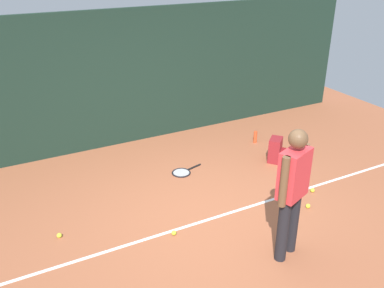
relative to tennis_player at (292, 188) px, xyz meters
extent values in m
plane|color=#9E5638|center=(-0.52, 1.13, -0.97)|extent=(12.00, 12.00, 0.00)
cube|color=#192D23|center=(-0.52, 4.13, 0.31)|extent=(10.00, 0.10, 2.54)
cube|color=white|center=(-0.52, 1.08, -0.96)|extent=(9.00, 0.05, 0.00)
cylinder|color=black|center=(0.11, 0.04, -0.54)|extent=(0.14, 0.14, 0.85)
cylinder|color=black|center=(-0.11, -0.04, -0.54)|extent=(0.14, 0.14, 0.85)
cube|color=red|center=(0.00, 0.00, 0.18)|extent=(0.45, 0.35, 0.60)
sphere|color=brown|center=(0.00, 0.00, 0.62)|extent=(0.22, 0.22, 0.22)
cylinder|color=brown|center=(0.21, 0.08, 0.17)|extent=(0.09, 0.09, 0.62)
cylinder|color=brown|center=(-0.21, -0.08, 0.17)|extent=(0.09, 0.09, 0.62)
cylinder|color=black|center=(0.05, 2.54, -0.95)|extent=(0.30, 0.11, 0.03)
torus|color=black|center=(-0.24, 2.46, -0.95)|extent=(0.40, 0.40, 0.02)
cylinder|color=#B2B2B2|center=(-0.24, 2.46, -0.95)|extent=(0.34, 0.34, 0.00)
cube|color=maroon|center=(1.46, 2.10, -0.75)|extent=(0.36, 0.35, 0.44)
cube|color=maroon|center=(1.55, 1.99, -0.83)|extent=(0.22, 0.21, 0.20)
sphere|color=#CCE033|center=(-2.45, 1.64, -0.93)|extent=(0.07, 0.07, 0.07)
sphere|color=#CCE033|center=(0.96, 0.65, -0.93)|extent=(0.07, 0.07, 0.07)
sphere|color=#CCE033|center=(-1.07, 0.99, -0.93)|extent=(0.07, 0.07, 0.07)
sphere|color=#CCE033|center=(1.33, 0.96, -0.93)|extent=(0.07, 0.07, 0.07)
cylinder|color=#D84C26|center=(1.61, 2.91, -0.85)|extent=(0.07, 0.07, 0.24)
camera|label=1|loc=(-2.96, -3.15, 2.52)|focal=39.05mm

